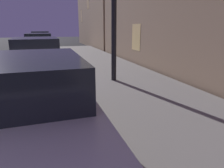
{
  "coord_description": "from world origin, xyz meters",
  "views": [
    {
      "loc": [
        3.18,
        -0.89,
        1.83
      ],
      "look_at": [
        4.0,
        1.59,
        1.1
      ],
      "focal_mm": 32.62,
      "sensor_mm": 36.0,
      "label": 1
    }
  ],
  "objects_px": {
    "car_silver": "(27,105)",
    "car_green": "(39,44)",
    "car_blue": "(40,39)",
    "car_white": "(37,56)"
  },
  "relations": [
    {
      "from": "car_silver",
      "to": "car_blue",
      "type": "relative_size",
      "value": 1.04
    },
    {
      "from": "car_white",
      "to": "car_blue",
      "type": "bearing_deg",
      "value": 90.0
    },
    {
      "from": "car_silver",
      "to": "car_blue",
      "type": "distance_m",
      "value": 18.42
    },
    {
      "from": "car_silver",
      "to": "car_blue",
      "type": "xyz_separation_m",
      "value": [
        0.0,
        18.42,
        0.01
      ]
    },
    {
      "from": "car_white",
      "to": "car_blue",
      "type": "relative_size",
      "value": 1.03
    },
    {
      "from": "car_green",
      "to": "car_white",
      "type": "bearing_deg",
      "value": -89.98
    },
    {
      "from": "car_green",
      "to": "car_blue",
      "type": "distance_m",
      "value": 6.55
    },
    {
      "from": "car_white",
      "to": "car_green",
      "type": "height_order",
      "value": "same"
    },
    {
      "from": "car_silver",
      "to": "car_green",
      "type": "height_order",
      "value": "same"
    },
    {
      "from": "car_blue",
      "to": "car_silver",
      "type": "bearing_deg",
      "value": -90.01
    }
  ]
}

